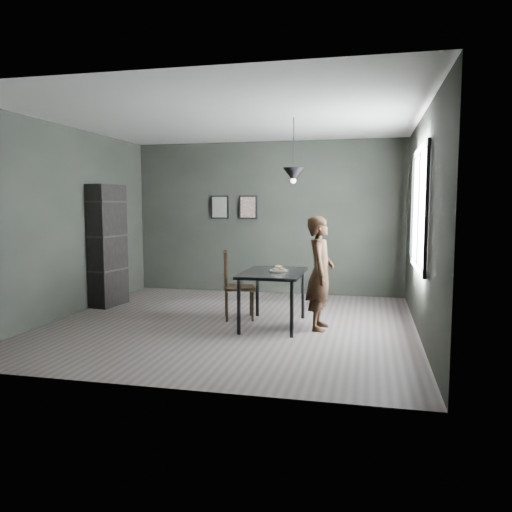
% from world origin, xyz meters
% --- Properties ---
extents(ground, '(5.00, 5.00, 0.00)m').
position_xyz_m(ground, '(0.00, 0.00, 0.00)').
color(ground, '#3C3634').
rests_on(ground, ground).
extents(back_wall, '(5.00, 0.10, 2.80)m').
position_xyz_m(back_wall, '(0.00, 2.50, 1.40)').
color(back_wall, black).
rests_on(back_wall, ground).
extents(ceiling, '(5.00, 5.00, 0.02)m').
position_xyz_m(ceiling, '(0.00, 0.00, 2.80)').
color(ceiling, silver).
rests_on(ceiling, ground).
extents(window_assembly, '(0.04, 1.96, 1.56)m').
position_xyz_m(window_assembly, '(2.47, 0.20, 1.60)').
color(window_assembly, white).
rests_on(window_assembly, ground).
extents(cafe_table, '(0.80, 1.20, 0.75)m').
position_xyz_m(cafe_table, '(0.60, 0.00, 0.67)').
color(cafe_table, black).
rests_on(cafe_table, ground).
extents(white_plate, '(0.23, 0.23, 0.01)m').
position_xyz_m(white_plate, '(0.68, 0.01, 0.76)').
color(white_plate, white).
rests_on(white_plate, cafe_table).
extents(donut_pile, '(0.18, 0.15, 0.08)m').
position_xyz_m(donut_pile, '(0.68, 0.01, 0.79)').
color(donut_pile, beige).
rests_on(donut_pile, white_plate).
extents(woman, '(0.37, 0.55, 1.50)m').
position_xyz_m(woman, '(1.24, -0.03, 0.75)').
color(woman, black).
rests_on(woman, ground).
extents(wood_chair, '(0.54, 0.54, 0.99)m').
position_xyz_m(wood_chair, '(-0.05, 0.29, 0.56)').
color(wood_chair, black).
rests_on(wood_chair, ground).
extents(shelf_unit, '(0.45, 0.70, 1.97)m').
position_xyz_m(shelf_unit, '(-2.32, 0.78, 0.99)').
color(shelf_unit, black).
rests_on(shelf_unit, ground).
extents(pendant_lamp, '(0.28, 0.28, 0.86)m').
position_xyz_m(pendant_lamp, '(0.85, 0.10, 2.05)').
color(pendant_lamp, black).
rests_on(pendant_lamp, ground).
extents(framed_print_left, '(0.34, 0.04, 0.44)m').
position_xyz_m(framed_print_left, '(-0.90, 2.47, 1.60)').
color(framed_print_left, black).
rests_on(framed_print_left, ground).
extents(framed_print_right, '(0.34, 0.04, 0.44)m').
position_xyz_m(framed_print_right, '(-0.35, 2.47, 1.60)').
color(framed_print_right, black).
rests_on(framed_print_right, ground).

